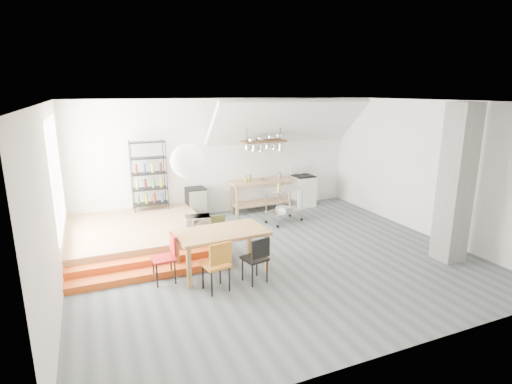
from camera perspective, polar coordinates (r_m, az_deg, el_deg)
name	(u,v)px	position (r m, az deg, el deg)	size (l,w,h in m)	color
floor	(273,257)	(8.52, 2.43, -9.22)	(8.00, 8.00, 0.00)	#4C5558
wall_back	(220,157)	(11.22, -5.20, 5.01)	(8.00, 0.04, 3.20)	silver
wall_left	(52,204)	(7.30, -27.11, -1.59)	(0.04, 7.00, 3.20)	silver
wall_right	(425,168)	(10.36, 22.96, 3.16)	(0.04, 7.00, 3.20)	silver
ceiling	(275,101)	(7.82, 2.68, 12.82)	(8.00, 7.00, 0.02)	white
slope_ceiling	(288,122)	(11.25, 4.54, 9.92)	(4.40, 1.80, 0.15)	white
window_pane	(57,175)	(8.71, -26.56, 2.20)	(0.02, 2.50, 2.20)	white
platform	(138,234)	(9.64, -16.52, -5.72)	(3.00, 3.00, 0.40)	#A48052
step_lower	(152,273)	(7.89, -14.70, -11.19)	(3.00, 0.35, 0.13)	#CF5318
step_upper	(149,263)	(8.18, -15.11, -9.77)	(3.00, 0.35, 0.27)	#CF5318
concrete_column	(456,184)	(8.87, 26.67, 1.05)	(0.50, 0.50, 3.20)	gray
kitchen_counter	(261,190)	(11.48, 0.68, 0.31)	(1.80, 0.60, 0.91)	#A48052
stove	(303,190)	(12.13, 6.73, 0.27)	(0.60, 0.60, 1.18)	white
pot_rack	(265,144)	(11.04, 1.30, 6.88)	(1.20, 0.50, 1.43)	#432E1B
wire_shelving	(149,174)	(10.54, -15.06, 2.46)	(0.88, 0.38, 1.80)	black
microwave_shelf	(198,230)	(8.53, -8.29, -5.39)	(0.60, 0.40, 0.16)	#A48052
paper_lantern	(187,161)	(7.10, -9.77, 4.37)	(0.60, 0.60, 0.60)	white
dining_table	(221,235)	(7.67, -4.97, -6.18)	(1.75, 1.04, 0.81)	olive
chair_mustard	(218,262)	(6.95, -5.50, -9.92)	(0.49, 0.49, 0.93)	#C37821
chair_black	(257,256)	(7.23, 0.14, -9.12)	(0.48, 0.48, 0.88)	black
chair_olive	(218,232)	(8.49, -5.38, -5.72)	(0.40, 0.40, 0.84)	#59632F
chair_red	(167,254)	(7.47, -12.56, -8.66)	(0.42, 0.42, 0.89)	#B4191A
rolling_cart	(284,200)	(10.50, 4.06, -1.17)	(1.05, 0.77, 0.94)	silver
mini_fridge	(196,203)	(10.98, -8.56, -1.58)	(0.50, 0.50, 0.85)	black
microwave	(198,223)	(8.48, -8.33, -4.35)	(0.52, 0.35, 0.29)	beige
bowl	(263,180)	(11.38, 0.96, 1.79)	(0.21, 0.21, 0.05)	silver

